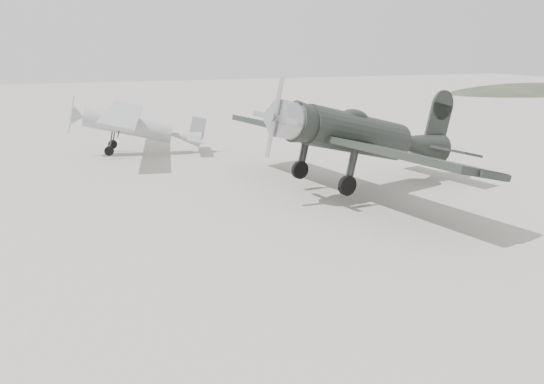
{
  "coord_description": "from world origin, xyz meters",
  "views": [
    {
      "loc": [
        -7.48,
        -14.32,
        6.07
      ],
      "look_at": [
        -1.72,
        1.02,
        1.5
      ],
      "focal_mm": 35.0,
      "sensor_mm": 36.0,
      "label": 1
    }
  ],
  "objects": [
    {
      "name": "highwing_monoplane",
      "position": [
        -4.32,
        16.23,
        1.83
      ],
      "size": [
        7.4,
        10.37,
        2.93
      ],
      "rotation": [
        0.0,
        0.23,
        -0.17
      ],
      "color": "#9A9D9F",
      "rests_on": "ground"
    },
    {
      "name": "ground",
      "position": [
        0.0,
        0.0,
        0.0
      ],
      "size": [
        160.0,
        160.0,
        0.0
      ],
      "primitive_type": "plane",
      "color": "gray",
      "rests_on": "ground"
    },
    {
      "name": "lowwing_monoplane",
      "position": [
        3.84,
        4.9,
        2.37
      ],
      "size": [
        10.08,
        13.97,
        4.49
      ],
      "rotation": [
        0.0,
        0.24,
        0.21
      ],
      "color": "black",
      "rests_on": "ground"
    },
    {
      "name": "hill_northeast",
      "position": [
        50.0,
        40.0,
        0.0
      ],
      "size": [
        32.0,
        16.0,
        5.2
      ],
      "primitive_type": "ellipsoid",
      "color": "#2C3325",
      "rests_on": "ground"
    }
  ]
}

